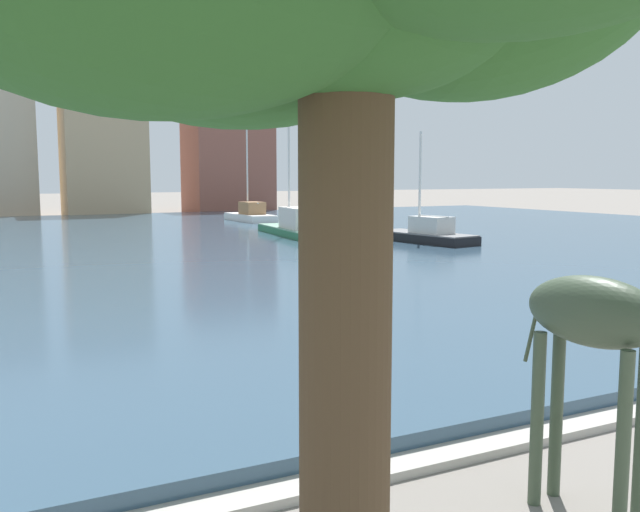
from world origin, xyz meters
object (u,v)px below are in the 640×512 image
(sailboat_white, at_px, (248,217))
(sailboat_black, at_px, (419,237))
(sailboat_green, at_px, (290,230))
(giraffe_statue, at_px, (604,321))

(sailboat_white, height_order, sailboat_black, sailboat_white)
(sailboat_green, distance_m, sailboat_black, 7.84)
(giraffe_statue, xyz_separation_m, sailboat_black, (14.21, 23.58, -1.61))
(giraffe_statue, height_order, sailboat_white, sailboat_white)
(giraffe_statue, distance_m, sailboat_black, 27.57)
(sailboat_black, bearing_deg, sailboat_green, 122.28)
(giraffe_statue, bearing_deg, sailboat_green, 71.65)
(sailboat_white, bearing_deg, sailboat_green, -100.05)
(sailboat_white, xyz_separation_m, sailboat_green, (-2.23, -12.57, 0.02))
(giraffe_statue, bearing_deg, sailboat_white, 74.02)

